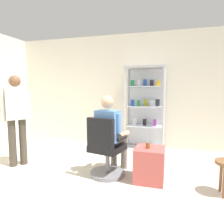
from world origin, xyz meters
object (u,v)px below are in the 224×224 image
at_px(seated_shopkeeper, 111,131).
at_px(storage_crate, 149,164).
at_px(tea_glass, 148,146).
at_px(standing_customer, 16,115).
at_px(office_chair, 106,152).
at_px(display_cabinet_main, 145,107).

height_order(seated_shopkeeper, storage_crate, seated_shopkeeper).
distance_m(tea_glass, standing_customer, 2.38).
bearing_deg(office_chair, seated_shopkeeper, 77.36).
distance_m(display_cabinet_main, office_chair, 1.87).
bearing_deg(standing_customer, seated_shopkeeper, 4.31).
relative_size(display_cabinet_main, tea_glass, 22.56).
bearing_deg(tea_glass, office_chair, -178.38).
distance_m(display_cabinet_main, seated_shopkeeper, 1.64).
height_order(display_cabinet_main, seated_shopkeeper, display_cabinet_main).
relative_size(display_cabinet_main, storage_crate, 3.71).
relative_size(office_chair, storage_crate, 1.88).
bearing_deg(tea_glass, standing_customer, 179.75).
bearing_deg(seated_shopkeeper, tea_glass, -12.79).
bearing_deg(standing_customer, tea_glass, -0.25).
bearing_deg(seated_shopkeeper, display_cabinet_main, 77.46).
bearing_deg(storage_crate, standing_customer, -179.61).
xyz_separation_m(office_chair, seated_shopkeeper, (0.04, 0.16, 0.32)).
distance_m(office_chair, tea_glass, 0.68).
bearing_deg(seated_shopkeeper, office_chair, -102.64).
bearing_deg(office_chair, display_cabinet_main, 77.45).
xyz_separation_m(tea_glass, standing_customer, (-2.35, 0.01, 0.38)).
relative_size(storage_crate, tea_glass, 6.08).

